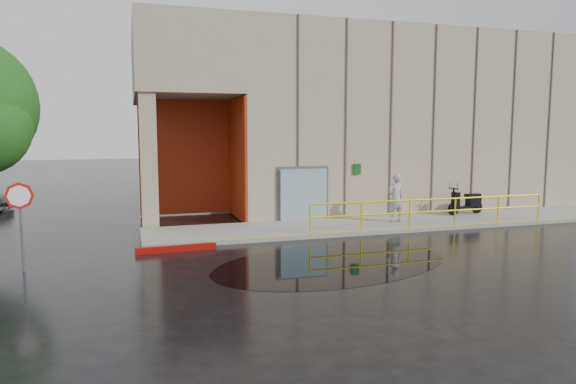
# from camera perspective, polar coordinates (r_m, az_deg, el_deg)

# --- Properties ---
(ground) EXTENTS (120.00, 120.00, 0.00)m
(ground) POSITION_cam_1_polar(r_m,az_deg,el_deg) (14.83, 8.41, -7.37)
(ground) COLOR black
(ground) RESTS_ON ground
(sidewalk) EXTENTS (20.00, 3.00, 0.15)m
(sidewalk) POSITION_cam_1_polar(r_m,az_deg,el_deg) (20.55, 13.10, -3.32)
(sidewalk) COLOR gray
(sidewalk) RESTS_ON ground
(building) EXTENTS (20.00, 10.17, 8.00)m
(building) POSITION_cam_1_polar(r_m,az_deg,el_deg) (26.51, 8.30, 7.95)
(building) COLOR tan
(building) RESTS_ON ground
(guardrail) EXTENTS (9.56, 0.06, 1.03)m
(guardrail) POSITION_cam_1_polar(r_m,az_deg,el_deg) (19.45, 15.78, -2.16)
(guardrail) COLOR yellow
(guardrail) RESTS_ON sidewalk
(person) EXTENTS (0.72, 0.51, 1.85)m
(person) POSITION_cam_1_polar(r_m,az_deg,el_deg) (20.09, 11.87, -0.63)
(person) COLOR #A6A6AB
(person) RESTS_ON sidewalk
(scooter) EXTENTS (1.80, 0.76, 1.37)m
(scooter) POSITION_cam_1_polar(r_m,az_deg,el_deg) (22.73, 19.19, -0.38)
(scooter) COLOR black
(scooter) RESTS_ON sidewalk
(stop_sign) EXTENTS (0.69, 0.17, 2.31)m
(stop_sign) POSITION_cam_1_polar(r_m,az_deg,el_deg) (14.75, -27.64, -1.38)
(stop_sign) COLOR #5E5E63
(stop_sign) RESTS_ON ground
(red_curb) EXTENTS (2.41, 0.29, 0.18)m
(red_curb) POSITION_cam_1_polar(r_m,az_deg,el_deg) (15.90, -12.28, -6.16)
(red_curb) COLOR #860804
(red_curb) RESTS_ON ground
(puddle) EXTENTS (7.96, 5.98, 0.01)m
(puddle) POSITION_cam_1_polar(r_m,az_deg,el_deg) (14.32, 5.13, -7.82)
(puddle) COLOR black
(puddle) RESTS_ON ground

